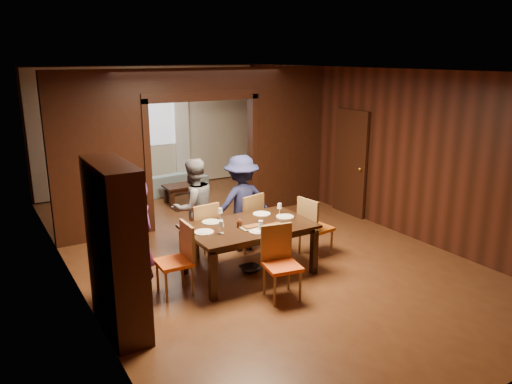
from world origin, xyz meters
TOP-DOWN VIEW (x-y plane):
  - floor at (0.00, 0.00)m, footprint 9.00×9.00m
  - ceiling at (0.00, 0.00)m, footprint 5.50×9.00m
  - room_walls at (0.00, 1.89)m, footprint 5.52×9.01m
  - person_purple at (-2.09, -0.88)m, footprint 0.53×0.67m
  - person_grey at (-0.87, 0.10)m, footprint 0.84×0.69m
  - person_navy at (-0.09, -0.06)m, footprint 1.04×0.62m
  - sofa at (0.18, 3.85)m, footprint 1.77×0.85m
  - serving_bowl at (-0.44, -0.93)m, footprint 0.32×0.32m
  - dining_table at (-0.48, -0.97)m, footprint 1.81×1.12m
  - coffee_table at (0.12, 2.94)m, footprint 0.80×0.50m
  - chair_left at (-1.66, -1.02)m, footprint 0.45×0.45m
  - chair_right at (0.80, -0.90)m, footprint 0.50×0.50m
  - chair_far_l at (-0.89, -0.18)m, footprint 0.48×0.48m
  - chair_far_r at (-0.05, -0.11)m, footprint 0.53×0.53m
  - chair_near at (-0.49, -1.86)m, footprint 0.51×0.51m
  - hutch at (-2.53, -1.50)m, footprint 0.40×1.20m
  - door_right at (2.70, 0.50)m, footprint 0.06×0.90m
  - window_far at (0.00, 4.44)m, footprint 1.20×0.03m
  - curtain_left at (-0.75, 4.40)m, footprint 0.35×0.06m
  - curtain_right at (0.75, 4.40)m, footprint 0.35×0.06m
  - plate_left at (-1.17, -0.93)m, footprint 0.27×0.27m
  - plate_far_l at (-0.90, -0.59)m, footprint 0.27×0.27m
  - plate_far_r at (-0.06, -0.64)m, footprint 0.27×0.27m
  - plate_right at (0.17, -0.94)m, footprint 0.27×0.27m
  - plate_near at (-0.51, -1.28)m, footprint 0.27×0.27m
  - platter_a at (-0.52, -1.11)m, footprint 0.30×0.20m
  - platter_b at (-0.22, -1.22)m, footprint 0.30×0.20m
  - wineglass_left at (-0.98, -1.09)m, footprint 0.08×0.08m
  - wineglass_far at (-0.73, -0.55)m, footprint 0.08×0.08m
  - wineglass_right at (0.16, -0.80)m, footprint 0.08×0.08m
  - tumbler at (-0.45, -1.25)m, footprint 0.07×0.07m
  - condiment_jar at (-0.64, -0.99)m, footprint 0.08×0.08m

SIDE VIEW (x-z plane):
  - floor at x=0.00m, z-range 0.00..0.00m
  - coffee_table at x=0.12m, z-range 0.00..0.40m
  - sofa at x=0.18m, z-range 0.00..0.50m
  - dining_table at x=-0.48m, z-range 0.00..0.76m
  - chair_left at x=-1.66m, z-range 0.00..0.97m
  - chair_right at x=0.80m, z-range 0.00..0.97m
  - chair_far_l at x=-0.89m, z-range 0.00..0.97m
  - chair_far_r at x=-0.05m, z-range 0.00..0.97m
  - chair_near at x=-0.49m, z-range 0.00..0.97m
  - plate_left at x=-1.17m, z-range 0.76..0.77m
  - plate_far_l at x=-0.90m, z-range 0.76..0.77m
  - plate_far_r at x=-0.06m, z-range 0.76..0.77m
  - plate_right at x=0.17m, z-range 0.76..0.77m
  - plate_near at x=-0.51m, z-range 0.76..0.77m
  - platter_a at x=-0.52m, z-range 0.76..0.80m
  - platter_b at x=-0.22m, z-range 0.76..0.80m
  - person_grey at x=-0.87m, z-range 0.00..1.58m
  - person_navy at x=-0.09m, z-range 0.00..1.58m
  - serving_bowl at x=-0.44m, z-range 0.76..0.84m
  - person_purple at x=-2.09m, z-range 0.00..1.61m
  - condiment_jar at x=-0.64m, z-range 0.76..0.87m
  - tumbler at x=-0.45m, z-range 0.76..0.90m
  - wineglass_left at x=-0.98m, z-range 0.76..0.94m
  - wineglass_far at x=-0.73m, z-range 0.76..0.94m
  - wineglass_right at x=0.16m, z-range 0.76..0.94m
  - hutch at x=-2.53m, z-range 0.00..2.00m
  - door_right at x=2.70m, z-range 0.00..2.10m
  - curtain_left at x=-0.75m, z-range 0.05..2.45m
  - curtain_right at x=0.75m, z-range 0.05..2.45m
  - room_walls at x=0.00m, z-range 0.06..2.96m
  - window_far at x=0.00m, z-range 1.05..2.35m
  - ceiling at x=0.00m, z-range 2.89..2.91m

